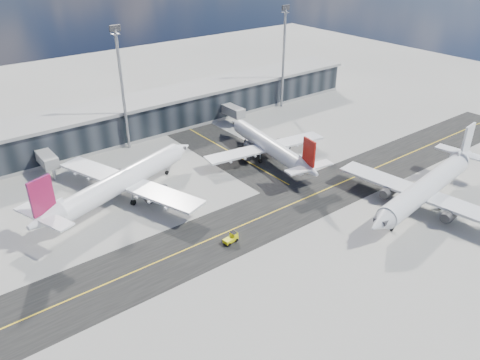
% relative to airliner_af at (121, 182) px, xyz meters
% --- Properties ---
extents(ground, '(300.00, 300.00, 0.00)m').
position_rel_airliner_af_xyz_m(ground, '(12.07, -25.48, -4.02)').
color(ground, gray).
rests_on(ground, ground).
extents(taxiway_lanes, '(180.00, 63.00, 0.03)m').
position_rel_airliner_af_xyz_m(taxiway_lanes, '(15.98, -14.74, -4.01)').
color(taxiway_lanes, black).
rests_on(taxiway_lanes, ground).
extents(terminal_concourse, '(152.00, 19.80, 8.80)m').
position_rel_airliner_af_xyz_m(terminal_concourse, '(12.11, 29.46, 0.07)').
color(terminal_concourse, black).
rests_on(terminal_concourse, ground).
extents(floodlight_masts, '(102.50, 0.70, 28.90)m').
position_rel_airliner_af_xyz_m(floodlight_masts, '(12.07, 22.52, 11.58)').
color(floodlight_masts, gray).
rests_on(floodlight_masts, ground).
extents(airliner_af, '(39.98, 34.53, 12.18)m').
position_rel_airliner_af_xyz_m(airliner_af, '(0.00, 0.00, 0.00)').
color(airliner_af, white).
rests_on(airliner_af, ground).
extents(airliner_redtail, '(30.33, 35.44, 10.50)m').
position_rel_airliner_af_xyz_m(airliner_redtail, '(34.64, -3.74, -0.55)').
color(airliner_redtail, white).
rests_on(airliner_redtail, ground).
extents(airliner_near, '(40.27, 34.45, 11.93)m').
position_rel_airliner_af_xyz_m(airliner_near, '(45.44, -37.24, -0.08)').
color(airliner_near, silver).
rests_on(airliner_near, ground).
extents(baggage_tug, '(2.82, 1.71, 1.67)m').
position_rel_airliner_af_xyz_m(baggage_tug, '(8.47, -24.36, -3.19)').
color(baggage_tug, yellow).
rests_on(baggage_tug, ground).
extents(service_van, '(5.57, 6.12, 1.58)m').
position_rel_airliner_af_xyz_m(service_van, '(36.58, 3.61, -3.23)').
color(service_van, white).
rests_on(service_van, ground).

